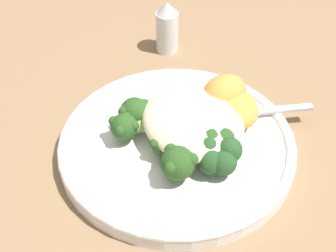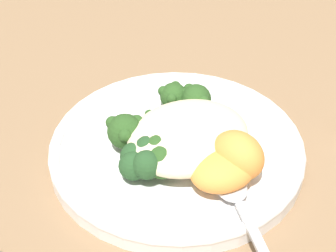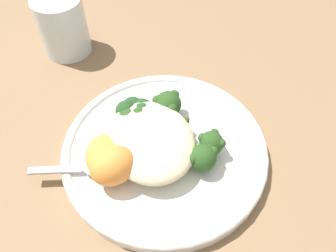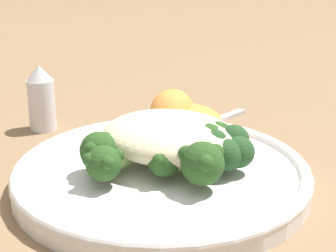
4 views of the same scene
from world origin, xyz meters
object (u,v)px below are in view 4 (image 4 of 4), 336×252
Objects in this scene: broccoli_stalk_4 at (194,143)px; kale_tuft at (226,147)px; plate at (161,174)px; spoon at (198,126)px; sweet_potato_chunk_0 at (187,120)px; broccoli_stalk_0 at (107,150)px; broccoli_stalk_5 at (195,141)px; broccoli_stalk_1 at (121,155)px; salt_shaker at (41,98)px; broccoli_stalk_2 at (159,156)px; sweet_potato_chunk_1 at (172,113)px; broccoli_stalk_3 at (189,159)px; quinoa_mound at (170,135)px.

broccoli_stalk_4 is 1.84× the size of kale_tuft.
broccoli_stalk_4 reaches higher than plate.
kale_tuft is at bearing 19.89° from plate.
broccoli_stalk_4 is 0.08m from spoon.
sweet_potato_chunk_0 is 0.02m from spoon.
broccoli_stalk_0 is 0.12m from spoon.
broccoli_stalk_5 is at bearing 162.19° from kale_tuft.
broccoli_stalk_1 reaches higher than spoon.
spoon is (-0.02, 0.06, -0.01)m from broccoli_stalk_5.
broccoli_stalk_2 is at bearing -27.11° from salt_shaker.
broccoli_stalk_2 is 1.01× the size of salt_shaker.
sweet_potato_chunk_0 is (-0.01, 0.08, 0.00)m from broccoli_stalk_2.
sweet_potato_chunk_0 is 0.18m from salt_shaker.
broccoli_stalk_2 is 0.21m from salt_shaker.
sweet_potato_chunk_1 reaches higher than plate.
broccoli_stalk_4 is at bearing 107.64° from broccoli_stalk_2.
salt_shaker reaches higher than broccoli_stalk_4.
sweet_potato_chunk_0 is at bearing 170.09° from broccoli_stalk_1.
sweet_potato_chunk_1 reaches higher than broccoli_stalk_3.
sweet_potato_chunk_1 is at bearing 135.82° from broccoli_stalk_4.
plate is at bearing -168.32° from broccoli_stalk_3.
broccoli_stalk_0 is 0.11m from kale_tuft.
broccoli_stalk_3 is at bearing -23.46° from plate.
salt_shaker is at bearing 176.44° from sweet_potato_chunk_0.
broccoli_stalk_0 is 0.91× the size of broccoli_stalk_4.
quinoa_mound is at bearing 179.04° from broccoli_stalk_4.
broccoli_stalk_2 is 0.04m from broccoli_stalk_5.
quinoa_mound reaches higher than broccoli_stalk_0.
sweet_potato_chunk_0 is at bearing 123.50° from broccoli_stalk_4.
broccoli_stalk_5 is at bearing 141.59° from broccoli_stalk_1.
quinoa_mound is at bearing 157.82° from broccoli_stalk_0.
broccoli_stalk_3 is at bearing -68.40° from sweet_potato_chunk_0.
kale_tuft is (0.05, 0.03, 0.00)m from broccoli_stalk_2.
kale_tuft is 0.47× the size of spoon.
broccoli_stalk_0 is 0.01m from broccoli_stalk_1.
broccoli_stalk_3 is 2.12× the size of kale_tuft.
quinoa_mound reaches higher than plate.
broccoli_stalk_3 is 1.15× the size of broccoli_stalk_4.
kale_tuft reaches higher than spoon.
broccoli_stalk_1 is 1.09× the size of broccoli_stalk_3.
broccoli_stalk_1 is at bearing -138.79° from broccoli_stalk_5.
broccoli_stalk_5 is at bearing -46.56° from sweet_potato_chunk_1.
quinoa_mound is 1.09× the size of broccoli_stalk_1.
plate is 0.04m from broccoli_stalk_3.
broccoli_stalk_5 is at bearing 138.21° from broccoli_stalk_3.
kale_tuft is (0.07, -0.05, -0.01)m from sweet_potato_chunk_1.
broccoli_stalk_2 is at bearing -85.90° from sweet_potato_chunk_0.
quinoa_mound reaches higher than broccoli_stalk_2.
sweet_potato_chunk_1 is (0.01, 0.09, 0.01)m from broccoli_stalk_1.
broccoli_stalk_4 is at bearing -142.51° from spoon.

